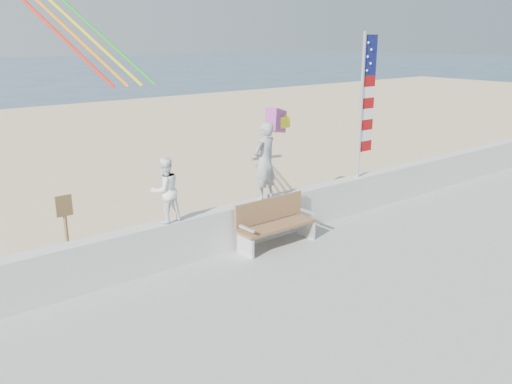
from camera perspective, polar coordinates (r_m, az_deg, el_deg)
ground at (r=10.38m, az=5.41°, el=-9.57°), size 220.00×220.00×0.00m
sand at (r=17.56m, az=-15.34°, el=0.94°), size 90.00×40.00×0.08m
seawall at (r=11.54m, az=-1.40°, el=-3.39°), size 30.00×0.35×0.90m
adult at (r=11.53m, az=0.93°, el=3.27°), size 0.68×0.52×1.67m
child at (r=10.27m, az=-9.55°, el=0.17°), size 0.64×0.52×1.25m
bench at (r=11.48m, az=1.95°, el=-3.19°), size 1.80×0.57×1.00m
flag at (r=13.54m, az=11.39°, el=9.52°), size 0.50×0.08×3.50m
parafoil_kite at (r=13.53m, az=2.19°, el=7.51°), size 1.06×0.84×0.75m
sign at (r=11.22m, az=-19.39°, el=-3.24°), size 0.32×0.07×1.46m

